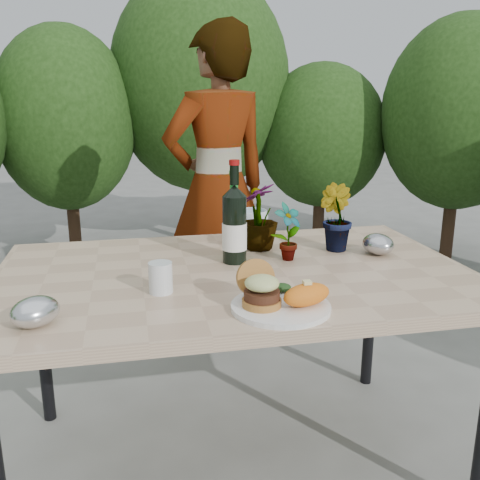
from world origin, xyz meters
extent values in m
plane|color=slate|center=(0.00, 0.00, 0.00)|extent=(80.00, 80.00, 0.00)
cube|color=tan|center=(0.00, 0.00, 0.73)|extent=(1.60, 1.00, 0.04)
cylinder|color=black|center=(-0.72, 0.42, 0.35)|extent=(0.05, 0.05, 0.71)
cylinder|color=black|center=(0.72, 0.42, 0.35)|extent=(0.05, 0.05, 0.71)
cylinder|color=#382316|center=(-0.80, 2.80, 0.21)|extent=(0.10, 0.10, 0.42)
ellipsoid|color=#2A501A|center=(-0.80, 2.80, 1.14)|extent=(1.11, 1.11, 1.44)
cylinder|color=#382316|center=(0.30, 3.00, 0.25)|extent=(0.10, 0.10, 0.50)
ellipsoid|color=#2A501A|center=(0.30, 3.00, 1.43)|extent=(1.52, 1.52, 1.86)
cylinder|color=#382316|center=(1.30, 2.70, 0.19)|extent=(0.10, 0.10, 0.38)
ellipsoid|color=#2A501A|center=(1.30, 2.70, 0.99)|extent=(1.09, 1.09, 1.22)
cylinder|color=#382316|center=(2.20, 2.10, 0.22)|extent=(0.10, 0.10, 0.44)
ellipsoid|color=#2A501A|center=(2.20, 2.10, 1.18)|extent=(1.20, 1.20, 1.49)
cylinder|color=white|center=(0.06, -0.36, 0.76)|extent=(0.28, 0.28, 0.01)
cylinder|color=#B7722D|center=(0.00, -0.36, 0.78)|extent=(0.11, 0.11, 0.02)
cylinder|color=#472314|center=(0.00, -0.36, 0.80)|extent=(0.10, 0.10, 0.02)
ellipsoid|color=beige|center=(0.00, -0.36, 0.83)|extent=(0.10, 0.10, 0.04)
cylinder|color=#B7722D|center=(0.00, -0.28, 0.82)|extent=(0.11, 0.06, 0.11)
ellipsoid|color=orange|center=(0.13, -0.38, 0.80)|extent=(0.17, 0.12, 0.06)
ellipsoid|color=olive|center=(0.06, -0.27, 0.78)|extent=(0.04, 0.04, 0.02)
ellipsoid|color=#193814|center=(0.09, -0.26, 0.78)|extent=(0.06, 0.04, 0.03)
cylinder|color=black|center=(0.02, 0.10, 0.87)|extent=(0.08, 0.08, 0.24)
cylinder|color=white|center=(0.02, 0.10, 0.85)|extent=(0.09, 0.09, 0.10)
cone|color=black|center=(0.02, 0.10, 1.01)|extent=(0.08, 0.08, 0.04)
cylinder|color=black|center=(0.02, 0.10, 1.06)|extent=(0.03, 0.03, 0.07)
cylinder|color=maroon|center=(0.02, 0.10, 1.11)|extent=(0.04, 0.04, 0.02)
cylinder|color=green|center=(0.02, 0.14, 0.85)|extent=(0.08, 0.08, 0.21)
cylinder|color=#198C26|center=(0.02, 0.14, 0.83)|extent=(0.08, 0.08, 0.08)
cone|color=green|center=(0.02, 0.14, 0.98)|extent=(0.08, 0.08, 0.04)
cylinder|color=green|center=(0.02, 0.14, 1.03)|extent=(0.03, 0.03, 0.06)
cylinder|color=#0C5919|center=(0.02, 0.14, 1.07)|extent=(0.03, 0.03, 0.02)
cylinder|color=silver|center=(-0.26, -0.16, 0.80)|extent=(0.07, 0.07, 0.09)
imported|color=#215E20|center=(0.21, 0.08, 0.85)|extent=(0.13, 0.11, 0.21)
imported|color=#28521C|center=(0.43, 0.18, 0.88)|extent=(0.15, 0.17, 0.25)
imported|color=#28581E|center=(0.14, 0.25, 0.88)|extent=(0.20, 0.20, 0.26)
imported|color=silver|center=(0.16, 0.44, 0.81)|extent=(0.19, 0.19, 0.11)
ellipsoid|color=silver|center=(-0.59, -0.33, 0.79)|extent=(0.17, 0.17, 0.08)
ellipsoid|color=#B0B2B7|center=(0.56, 0.08, 0.79)|extent=(0.13, 0.15, 0.08)
imported|color=#96634B|center=(0.12, 1.08, 0.84)|extent=(0.71, 0.58, 1.69)
camera|label=1|loc=(-0.34, -1.70, 1.33)|focal=40.00mm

